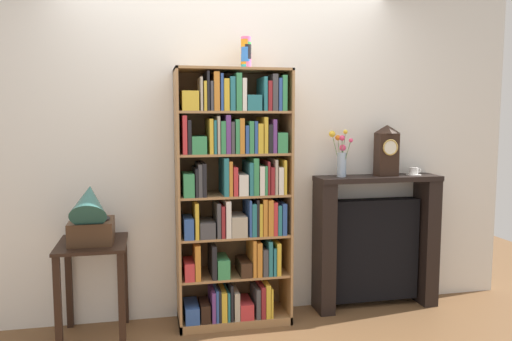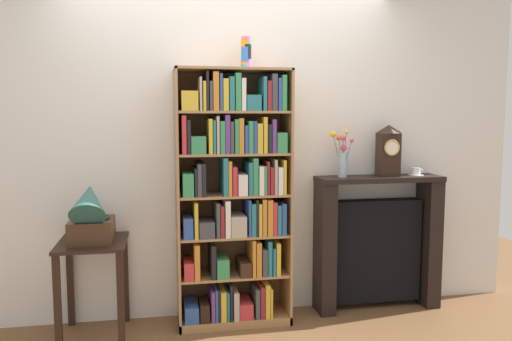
{
  "view_description": "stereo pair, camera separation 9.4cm",
  "coord_description": "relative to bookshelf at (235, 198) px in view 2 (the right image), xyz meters",
  "views": [
    {
      "loc": [
        -0.61,
        -3.52,
        1.56
      ],
      "look_at": [
        0.17,
        0.12,
        1.15
      ],
      "focal_mm": 35.22,
      "sensor_mm": 36.0,
      "label": 1
    },
    {
      "loc": [
        -0.52,
        -3.54,
        1.56
      ],
      "look_at": [
        0.17,
        0.12,
        1.15
      ],
      "focal_mm": 35.22,
      "sensor_mm": 36.0,
      "label": 2
    }
  ],
  "objects": [
    {
      "name": "teacup_with_saucer",
      "position": [
        1.49,
        0.06,
        0.16
      ],
      "size": [
        0.12,
        0.12,
        0.06
      ],
      "color": "white",
      "rests_on": "fireplace_mantel"
    },
    {
      "name": "fireplace_mantel",
      "position": [
        1.17,
        0.08,
        -0.42
      ],
      "size": [
        1.01,
        0.27,
        1.08
      ],
      "color": "black",
      "rests_on": "ground"
    },
    {
      "name": "ground_plane",
      "position": [
        -0.01,
        -0.11,
        -0.96
      ],
      "size": [
        7.58,
        6.4,
        0.02
      ],
      "primitive_type": "cube",
      "color": "brown"
    },
    {
      "name": "wall_back",
      "position": [
        0.08,
        0.23,
        0.4
      ],
      "size": [
        4.58,
        0.08,
        2.7
      ],
      "primitive_type": "cube",
      "color": "silver",
      "rests_on": "ground"
    },
    {
      "name": "flower_vase",
      "position": [
        0.86,
        0.06,
        0.29
      ],
      "size": [
        0.16,
        0.15,
        0.37
      ],
      "color": "#99B2D1",
      "rests_on": "fireplace_mantel"
    },
    {
      "name": "cup_stack",
      "position": [
        0.1,
        0.06,
        1.07
      ],
      "size": [
        0.08,
        0.08,
        0.24
      ],
      "color": "#28B2B7",
      "rests_on": "bookshelf"
    },
    {
      "name": "side_table_left",
      "position": [
        -1.01,
        -0.08,
        -0.44
      ],
      "size": [
        0.46,
        0.54,
        0.69
      ],
      "color": "black",
      "rests_on": "ground"
    },
    {
      "name": "mantel_clock",
      "position": [
        1.24,
        0.05,
        0.33
      ],
      "size": [
        0.17,
        0.13,
        0.41
      ],
      "color": "black",
      "rests_on": "fireplace_mantel"
    },
    {
      "name": "bookshelf",
      "position": [
        0.0,
        0.0,
        0.0
      ],
      "size": [
        0.84,
        0.36,
        1.9
      ],
      "color": "#A87A4C",
      "rests_on": "ground"
    },
    {
      "name": "gramophone",
      "position": [
        -1.01,
        -0.12,
        -0.07
      ],
      "size": [
        0.29,
        0.43,
        0.48
      ],
      "color": "#472D1C",
      "rests_on": "side_table_left"
    }
  ]
}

